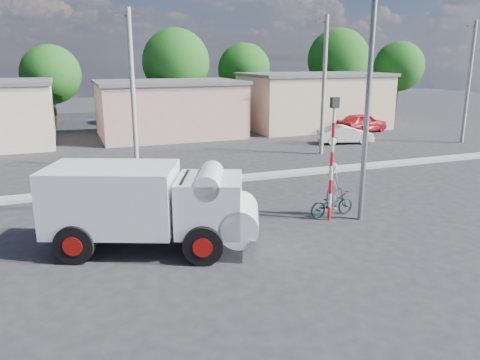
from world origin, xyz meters
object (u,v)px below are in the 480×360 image
object	(u,v)px
bicycle	(332,203)
streetlight	(365,79)
traffic_pole	(332,149)
cyclist	(332,193)
car_cream	(345,135)
car_red	(362,123)
truck	(153,204)

from	to	relation	value
bicycle	streetlight	world-z (taller)	streetlight
bicycle	traffic_pole	bearing A→B (deg)	134.18
cyclist	streetlight	distance (m)	4.20
bicycle	car_cream	distance (m)	15.48
bicycle	car_cream	size ratio (longest dim) A/B	0.50
bicycle	cyclist	size ratio (longest dim) A/B	1.06
bicycle	car_red	xyz separation A→B (m)	(12.78, 16.46, 0.28)
cyclist	streetlight	size ratio (longest dim) A/B	0.19
car_cream	car_red	distance (m)	5.45
truck	streetlight	size ratio (longest dim) A/B	0.73
cyclist	car_red	size ratio (longest dim) A/B	0.39
car_red	traffic_pole	distance (m)	21.41
cyclist	traffic_pole	bearing A→B (deg)	134.18
car_red	traffic_pole	xyz separation A→B (m)	(-13.11, -16.83, 1.84)
car_red	truck	bearing A→B (deg)	117.24
truck	streetlight	world-z (taller)	streetlight
bicycle	traffic_pole	distance (m)	2.17
car_cream	traffic_pole	size ratio (longest dim) A/B	0.85
truck	car_cream	xyz separation A→B (m)	(15.49, 13.44, -0.81)
truck	car_red	world-z (taller)	truck
truck	bicycle	world-z (taller)	truck
car_cream	traffic_pole	bearing A→B (deg)	155.44
cyclist	bicycle	bearing A→B (deg)	-0.00
cyclist	car_cream	distance (m)	15.48
cyclist	car_cream	bearing A→B (deg)	-39.80
car_cream	traffic_pole	xyz separation A→B (m)	(-9.16, -13.08, 1.99)
streetlight	traffic_pole	bearing A→B (deg)	162.27
bicycle	cyclist	distance (m)	0.38
truck	bicycle	distance (m)	6.76
car_cream	traffic_pole	distance (m)	16.09
truck	traffic_pole	bearing A→B (deg)	25.31
cyclist	car_cream	size ratio (longest dim) A/B	0.47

